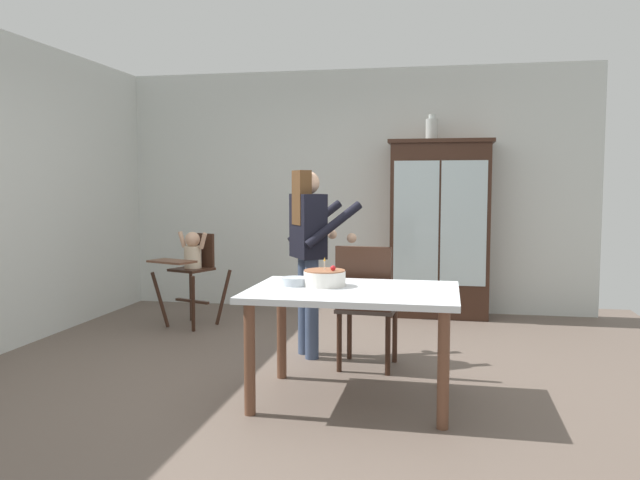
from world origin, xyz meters
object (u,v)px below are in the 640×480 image
object	(u,v)px
dining_chair_far_side	(366,298)
china_cabinet	(440,228)
ceramic_vase	(432,129)
dining_table	(353,304)
adult_person	(309,240)
high_chair_with_toddler	(192,261)
birthday_cake	(325,278)
serving_bowl	(295,281)

from	to	relation	value
dining_chair_far_side	china_cabinet	bearing A→B (deg)	-100.01
ceramic_vase	dining_table	bearing A→B (deg)	-98.58
china_cabinet	adult_person	bearing A→B (deg)	-119.34
ceramic_vase	high_chair_with_toddler	bearing A→B (deg)	-157.38
birthday_cake	serving_bowl	bearing A→B (deg)	-175.15
china_cabinet	serving_bowl	size ratio (longest dim) A/B	10.49
adult_person	dining_chair_far_side	bearing A→B (deg)	-155.33
china_cabinet	birthday_cake	size ratio (longest dim) A/B	6.74
ceramic_vase	dining_table	distance (m)	3.21
adult_person	dining_table	world-z (taller)	adult_person
ceramic_vase	high_chair_with_toddler	world-z (taller)	ceramic_vase
serving_bowl	dining_chair_far_side	size ratio (longest dim) A/B	0.19
dining_table	dining_chair_far_side	size ratio (longest dim) A/B	1.41
ceramic_vase	birthday_cake	bearing A→B (deg)	-102.92
china_cabinet	ceramic_vase	xyz separation A→B (m)	(-0.10, 0.00, 1.06)
china_cabinet	serving_bowl	world-z (taller)	china_cabinet
china_cabinet	birthday_cake	bearing A→B (deg)	-104.84
dining_table	birthday_cake	xyz separation A→B (m)	(-0.21, 0.09, 0.15)
china_cabinet	high_chair_with_toddler	bearing A→B (deg)	-158.28
serving_bowl	china_cabinet	bearing A→B (deg)	71.52
dining_table	high_chair_with_toddler	bearing A→B (deg)	134.79
china_cabinet	ceramic_vase	distance (m)	1.06
adult_person	birthday_cake	size ratio (longest dim) A/B	5.47
adult_person	birthday_cake	world-z (taller)	adult_person
china_cabinet	high_chair_with_toddler	size ratio (longest dim) A/B	1.99
adult_person	dining_table	size ratio (longest dim) A/B	1.13
adult_person	ceramic_vase	bearing A→B (deg)	-59.65
high_chair_with_toddler	birthday_cake	xyz separation A→B (m)	(1.68, -1.81, 0.14)
adult_person	dining_table	bearing A→B (deg)	173.83
high_chair_with_toddler	dining_chair_far_side	size ratio (longest dim) A/B	0.99
ceramic_vase	serving_bowl	xyz separation A→B (m)	(-0.84, -2.80, -1.24)
adult_person	serving_bowl	xyz separation A→B (m)	(0.10, -0.95, -0.20)
adult_person	dining_chair_far_side	distance (m)	0.73
dining_table	serving_bowl	distance (m)	0.43
high_chair_with_toddler	adult_person	size ratio (longest dim) A/B	0.62
china_cabinet	birthday_cake	distance (m)	2.88
china_cabinet	serving_bowl	bearing A→B (deg)	-108.48
birthday_cake	serving_bowl	distance (m)	0.20
high_chair_with_toddler	adult_person	distance (m)	1.67
adult_person	china_cabinet	bearing A→B (deg)	-62.05
ceramic_vase	serving_bowl	distance (m)	3.17
china_cabinet	dining_table	world-z (taller)	china_cabinet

